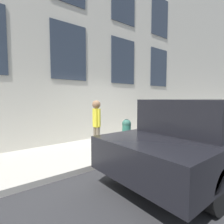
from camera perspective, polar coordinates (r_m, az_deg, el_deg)
The scene contains 5 objects.
ground_plane at distance 5.20m, azimuth 10.51°, elevation -13.63°, with size 80.00×80.00×0.00m, color #2D2D30.
sidewalk at distance 5.95m, azimuth 2.13°, elevation -10.60°, with size 2.27×60.00×0.12m.
fire_hydrant at distance 5.26m, azimuth 4.75°, elevation -6.96°, with size 0.34×0.46×0.87m.
person at distance 4.88m, azimuth -5.08°, elevation -2.90°, with size 0.35×0.23×1.43m.
parked_truck_charcoal_near at distance 4.64m, azimuth 28.77°, elevation -4.63°, with size 1.86×5.06×1.58m.
Camera 1 is at (-3.24, 3.74, 1.60)m, focal length 28.00 mm.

